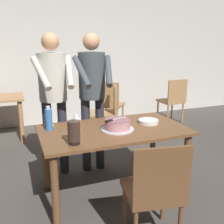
{
  "coord_description": "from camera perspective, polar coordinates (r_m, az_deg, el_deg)",
  "views": [
    {
      "loc": [
        -0.93,
        -2.39,
        1.62
      ],
      "look_at": [
        0.02,
        0.1,
        0.9
      ],
      "focal_mm": 41.97,
      "sensor_mm": 36.0,
      "label": 1
    }
  ],
  "objects": [
    {
      "name": "main_dining_table",
      "position": [
        2.75,
        0.34,
        -5.96
      ],
      "size": [
        1.5,
        0.85,
        0.75
      ],
      "color": "brown",
      "rests_on": "ground_plane"
    },
    {
      "name": "wine_glass_far",
      "position": [
        2.86,
        -13.31,
        -0.89
      ],
      "size": [
        0.08,
        0.08,
        0.14
      ],
      "color": "silver",
      "rests_on": "main_dining_table"
    },
    {
      "name": "background_chair_3",
      "position": [
        5.02,
        -0.45,
        2.09
      ],
      "size": [
        0.62,
        0.62,
        0.9
      ],
      "color": "tan",
      "rests_on": "ground_plane"
    },
    {
      "name": "back_wall",
      "position": [
        5.39,
        -11.15,
        11.93
      ],
      "size": [
        10.0,
        0.12,
        2.7
      ],
      "primitive_type": "cube",
      "color": "silver",
      "rests_on": "ground_plane"
    },
    {
      "name": "wine_glass_near",
      "position": [
        2.81,
        -7.78,
        -0.87
      ],
      "size": [
        0.08,
        0.08,
        0.14
      ],
      "color": "silver",
      "rests_on": "main_dining_table"
    },
    {
      "name": "cake_knife",
      "position": [
        2.59,
        -0.03,
        -1.8
      ],
      "size": [
        0.26,
        0.11,
        0.02
      ],
      "color": "silver",
      "rests_on": "cake_on_platter"
    },
    {
      "name": "person_standing_beside",
      "position": [
        3.13,
        -12.7,
        4.71
      ],
      "size": [
        0.47,
        0.56,
        1.72
      ],
      "color": "#2D2D38",
      "rests_on": "ground_plane"
    },
    {
      "name": "chair_near_side",
      "position": [
        2.18,
        9.33,
        -16.32
      ],
      "size": [
        0.51,
        0.51,
        0.9
      ],
      "color": "brown",
      "rests_on": "ground_plane"
    },
    {
      "name": "person_cutting_cake",
      "position": [
        3.2,
        -4.33,
        5.25
      ],
      "size": [
        0.47,
        0.56,
        1.72
      ],
      "color": "#2D2D38",
      "rests_on": "ground_plane"
    },
    {
      "name": "plate_stack",
      "position": [
        2.91,
        7.94,
        -2.03
      ],
      "size": [
        0.22,
        0.22,
        0.04
      ],
      "color": "white",
      "rests_on": "main_dining_table"
    },
    {
      "name": "background_chair_0",
      "position": [
        5.47,
        13.15,
        2.78
      ],
      "size": [
        0.46,
        0.46,
        0.9
      ],
      "color": "tan",
      "rests_on": "ground_plane"
    },
    {
      "name": "hurricane_lamp",
      "position": [
        2.3,
        -8.3,
        -4.42
      ],
      "size": [
        0.11,
        0.11,
        0.21
      ],
      "color": "black",
      "rests_on": "main_dining_table"
    },
    {
      "name": "cake_on_platter",
      "position": [
        2.66,
        1.15,
        -2.84
      ],
      "size": [
        0.34,
        0.34,
        0.11
      ],
      "color": "silver",
      "rests_on": "main_dining_table"
    },
    {
      "name": "background_chair_2",
      "position": [
        4.47,
        -0.98,
        0.46
      ],
      "size": [
        0.55,
        0.55,
        0.9
      ],
      "color": "tan",
      "rests_on": "ground_plane"
    },
    {
      "name": "water_bottle",
      "position": [
        2.71,
        -13.62,
        -1.53
      ],
      "size": [
        0.07,
        0.07,
        0.25
      ],
      "color": "#387AC6",
      "rests_on": "main_dining_table"
    },
    {
      "name": "ground_plane",
      "position": [
        3.03,
        0.32,
        -17.21
      ],
      "size": [
        14.0,
        14.0,
        0.0
      ],
      "primitive_type": "plane",
      "color": "#4C4742"
    }
  ]
}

